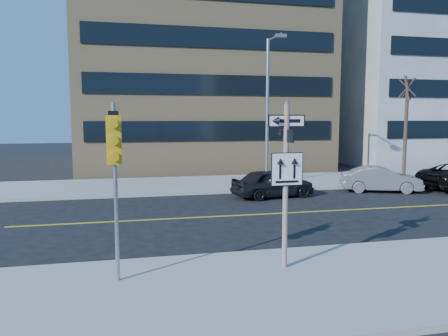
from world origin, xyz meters
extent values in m
plane|color=black|center=(0.00, 0.00, 0.00)|extent=(120.00, 120.00, 0.00)
cylinder|color=beige|center=(0.00, -2.50, 2.15)|extent=(0.13, 0.13, 4.00)
cylinder|color=gray|center=(0.00, -2.50, 4.18)|extent=(0.10, 0.10, 0.06)
cube|color=black|center=(0.00, -2.50, 3.75)|extent=(0.92, 0.03, 0.30)
cube|color=black|center=(0.00, -2.50, 3.40)|extent=(0.03, 0.92, 0.30)
cube|color=white|center=(0.00, -2.58, 2.60)|extent=(0.80, 0.03, 0.80)
cylinder|color=gray|center=(-4.00, -2.50, 2.15)|extent=(0.09, 0.09, 4.00)
cube|color=gold|center=(-4.00, -2.70, 3.35)|extent=(0.32, 0.22, 1.05)
sphere|color=#8C0705|center=(-4.00, -2.82, 3.70)|extent=(0.17, 0.17, 0.17)
sphere|color=black|center=(-4.00, -2.82, 3.35)|extent=(0.17, 0.17, 0.17)
sphere|color=black|center=(-4.00, -2.82, 3.00)|extent=(0.17, 0.17, 0.17)
imported|color=black|center=(3.17, 7.54, 0.69)|extent=(2.26, 4.26, 1.38)
imported|color=slate|center=(9.18, 7.80, 0.66)|extent=(2.66, 4.24, 1.32)
cylinder|color=gray|center=(4.00, 11.00, 4.15)|extent=(0.18, 0.18, 8.00)
cylinder|color=gray|center=(4.00, 10.00, 8.05)|extent=(0.10, 2.20, 0.10)
cube|color=gray|center=(4.00, 9.00, 7.95)|extent=(0.55, 0.30, 0.16)
cylinder|color=#34271F|center=(13.00, 11.30, 3.05)|extent=(0.22, 0.22, 5.80)
cube|color=tan|center=(2.00, 25.00, 9.00)|extent=(18.00, 18.00, 18.00)
cube|color=#9DA0A2|center=(24.00, 24.00, 7.50)|extent=(20.00, 16.00, 15.00)
camera|label=1|loc=(-3.76, -12.36, 3.81)|focal=35.00mm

